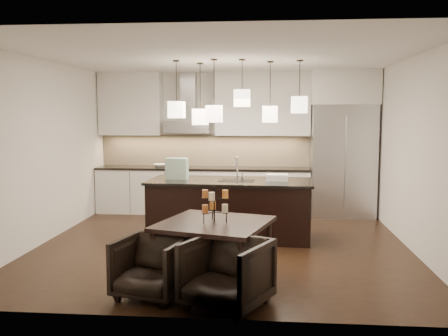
# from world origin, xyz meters

# --- Properties ---
(floor) EXTENTS (5.50, 5.50, 0.02)m
(floor) POSITION_xyz_m (0.00, 0.00, -0.01)
(floor) COLOR black
(floor) RESTS_ON ground
(ceiling) EXTENTS (5.50, 5.50, 0.02)m
(ceiling) POSITION_xyz_m (0.00, 0.00, 2.81)
(ceiling) COLOR white
(ceiling) RESTS_ON wall_back
(wall_back) EXTENTS (5.50, 0.02, 2.80)m
(wall_back) POSITION_xyz_m (0.00, 2.76, 1.40)
(wall_back) COLOR silver
(wall_back) RESTS_ON ground
(wall_front) EXTENTS (5.50, 0.02, 2.80)m
(wall_front) POSITION_xyz_m (0.00, -2.76, 1.40)
(wall_front) COLOR silver
(wall_front) RESTS_ON ground
(wall_left) EXTENTS (0.02, 5.50, 2.80)m
(wall_left) POSITION_xyz_m (-2.76, 0.00, 1.40)
(wall_left) COLOR silver
(wall_left) RESTS_ON ground
(wall_right) EXTENTS (0.02, 5.50, 2.80)m
(wall_right) POSITION_xyz_m (2.76, 0.00, 1.40)
(wall_right) COLOR silver
(wall_right) RESTS_ON ground
(refrigerator) EXTENTS (1.20, 0.72, 2.15)m
(refrigerator) POSITION_xyz_m (2.10, 2.38, 1.07)
(refrigerator) COLOR #B7B7BA
(refrigerator) RESTS_ON floor
(fridge_panel) EXTENTS (1.26, 0.72, 0.65)m
(fridge_panel) POSITION_xyz_m (2.10, 2.38, 2.47)
(fridge_panel) COLOR silver
(fridge_panel) RESTS_ON refrigerator
(lower_cabinets) EXTENTS (4.21, 0.62, 0.88)m
(lower_cabinets) POSITION_xyz_m (-0.62, 2.43, 0.44)
(lower_cabinets) COLOR silver
(lower_cabinets) RESTS_ON floor
(countertop) EXTENTS (4.21, 0.66, 0.04)m
(countertop) POSITION_xyz_m (-0.62, 2.43, 0.90)
(countertop) COLOR black
(countertop) RESTS_ON lower_cabinets
(backsplash) EXTENTS (4.21, 0.02, 0.63)m
(backsplash) POSITION_xyz_m (-0.62, 2.73, 1.24)
(backsplash) COLOR beige
(backsplash) RESTS_ON countertop
(upper_cab_left) EXTENTS (1.25, 0.35, 1.25)m
(upper_cab_left) POSITION_xyz_m (-2.10, 2.57, 2.17)
(upper_cab_left) COLOR silver
(upper_cab_left) RESTS_ON wall_back
(upper_cab_right) EXTENTS (1.85, 0.35, 1.25)m
(upper_cab_right) POSITION_xyz_m (0.55, 2.57, 2.17)
(upper_cab_right) COLOR silver
(upper_cab_right) RESTS_ON wall_back
(hood_canopy) EXTENTS (0.90, 0.52, 0.24)m
(hood_canopy) POSITION_xyz_m (-0.93, 2.48, 1.72)
(hood_canopy) COLOR #B7B7BA
(hood_canopy) RESTS_ON wall_back
(hood_chimney) EXTENTS (0.30, 0.28, 0.96)m
(hood_chimney) POSITION_xyz_m (-0.93, 2.59, 2.32)
(hood_chimney) COLOR #B7B7BA
(hood_chimney) RESTS_ON hood_canopy
(fruit_bowl) EXTENTS (0.34, 0.34, 0.06)m
(fruit_bowl) POSITION_xyz_m (-1.48, 2.38, 0.95)
(fruit_bowl) COLOR silver
(fruit_bowl) RESTS_ON countertop
(island_body) EXTENTS (2.57, 1.14, 0.89)m
(island_body) POSITION_xyz_m (0.07, 0.49, 0.44)
(island_body) COLOR black
(island_body) RESTS_ON floor
(island_top) EXTENTS (2.65, 1.23, 0.04)m
(island_top) POSITION_xyz_m (0.07, 0.49, 0.91)
(island_top) COLOR black
(island_top) RESTS_ON island_body
(faucet) EXTENTS (0.11, 0.25, 0.38)m
(faucet) POSITION_xyz_m (0.18, 0.59, 1.12)
(faucet) COLOR silver
(faucet) RESTS_ON island_top
(tote_bag) EXTENTS (0.35, 0.20, 0.34)m
(tote_bag) POSITION_xyz_m (-0.79, 0.53, 1.10)
(tote_bag) COLOR #275F36
(tote_bag) RESTS_ON island_top
(food_container) EXTENTS (0.35, 0.26, 0.10)m
(food_container) POSITION_xyz_m (0.82, 0.49, 0.98)
(food_container) COLOR silver
(food_container) RESTS_ON island_top
(dining_table) EXTENTS (1.47, 1.47, 0.71)m
(dining_table) POSITION_xyz_m (0.05, -1.64, 0.36)
(dining_table) COLOR black
(dining_table) RESTS_ON floor
(candelabra) EXTENTS (0.42, 0.42, 0.42)m
(candelabra) POSITION_xyz_m (0.05, -1.64, 0.92)
(candelabra) COLOR black
(candelabra) RESTS_ON dining_table
(candle_a) EXTENTS (0.09, 0.09, 0.10)m
(candle_a) POSITION_xyz_m (0.18, -1.68, 0.88)
(candle_a) COLOR beige
(candle_a) RESTS_ON candelabra
(candle_b) EXTENTS (0.09, 0.09, 0.10)m
(candle_b) POSITION_xyz_m (0.02, -1.52, 0.88)
(candle_b) COLOR orange
(candle_b) RESTS_ON candelabra
(candle_c) EXTENTS (0.09, 0.09, 0.10)m
(candle_c) POSITION_xyz_m (-0.04, -1.74, 0.88)
(candle_c) COLOR #AE612A
(candle_c) RESTS_ON candelabra
(candle_d) EXTENTS (0.09, 0.09, 0.10)m
(candle_d) POSITION_xyz_m (0.18, -1.59, 1.04)
(candle_d) COLOR orange
(candle_d) RESTS_ON candelabra
(candle_e) EXTENTS (0.09, 0.09, 0.10)m
(candle_e) POSITION_xyz_m (-0.06, -1.59, 1.04)
(candle_e) COLOR #AE612A
(candle_e) RESTS_ON candelabra
(candle_f) EXTENTS (0.09, 0.09, 0.10)m
(candle_f) POSITION_xyz_m (0.04, -1.77, 1.04)
(candle_f) COLOR beige
(candle_f) RESTS_ON candelabra
(armchair_left) EXTENTS (0.86, 0.87, 0.66)m
(armchair_left) POSITION_xyz_m (-0.57, -2.21, 0.33)
(armchair_left) COLOR black
(armchair_left) RESTS_ON floor
(armchair_right) EXTENTS (1.03, 1.04, 0.71)m
(armchair_right) POSITION_xyz_m (0.26, -2.45, 0.36)
(armchair_right) COLOR black
(armchair_right) RESTS_ON floor
(pendant_a) EXTENTS (0.24, 0.24, 0.26)m
(pendant_a) POSITION_xyz_m (-0.77, 0.41, 2.04)
(pendant_a) COLOR #FFEECD
(pendant_a) RESTS_ON ceiling
(pendant_b) EXTENTS (0.24, 0.24, 0.26)m
(pendant_b) POSITION_xyz_m (-0.45, 0.81, 1.93)
(pendant_b) COLOR #FFEECD
(pendant_b) RESTS_ON ceiling
(pendant_c) EXTENTS (0.24, 0.24, 0.26)m
(pendant_c) POSITION_xyz_m (0.27, 0.33, 2.21)
(pendant_c) COLOR #FFEECD
(pendant_c) RESTS_ON ceiling
(pendant_d) EXTENTS (0.24, 0.24, 0.26)m
(pendant_d) POSITION_xyz_m (0.69, 0.68, 1.97)
(pendant_d) COLOR #FFEECD
(pendant_d) RESTS_ON ceiling
(pendant_e) EXTENTS (0.24, 0.24, 0.26)m
(pendant_e) POSITION_xyz_m (1.15, 0.54, 2.11)
(pendant_e) COLOR #FFEECD
(pendant_e) RESTS_ON ceiling
(pendant_f) EXTENTS (0.24, 0.24, 0.26)m
(pendant_f) POSITION_xyz_m (-0.16, 0.27, 1.97)
(pendant_f) COLOR #FFEECD
(pendant_f) RESTS_ON ceiling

